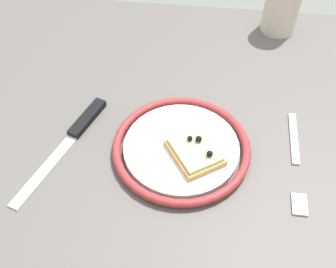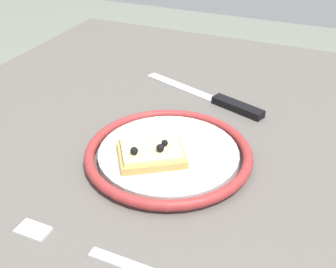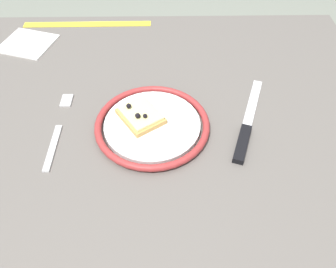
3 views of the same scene
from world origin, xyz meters
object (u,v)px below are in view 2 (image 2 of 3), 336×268
at_px(pizza_slice_near, 151,152).
at_px(knife, 221,101).
at_px(plate, 168,154).
at_px(fork, 97,254).
at_px(dining_table, 157,225).

xyz_separation_m(pizza_slice_near, knife, (0.20, -0.03, -0.02)).
height_order(plate, fork, plate).
distance_m(knife, fork, 0.36).
bearing_deg(knife, dining_table, 175.58).
bearing_deg(dining_table, fork, -179.82).
height_order(dining_table, pizza_slice_near, pizza_slice_near).
distance_m(dining_table, fork, 0.17).
bearing_deg(plate, pizza_slice_near, 147.92).
height_order(dining_table, plate, plate).
bearing_deg(dining_table, knife, -4.42).
height_order(plate, knife, plate).
bearing_deg(knife, fork, 177.39).
distance_m(dining_table, knife, 0.24).
xyz_separation_m(knife, fork, (-0.36, 0.02, -0.00)).
distance_m(plate, knife, 0.18).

